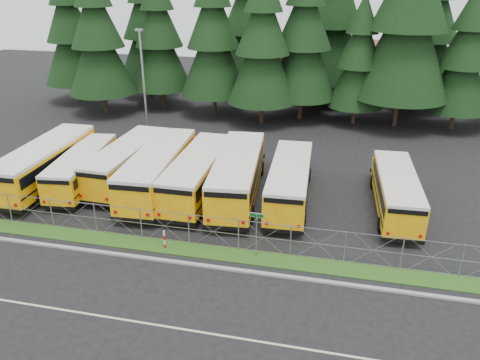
% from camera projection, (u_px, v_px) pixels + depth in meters
% --- Properties ---
extents(ground, '(120.00, 120.00, 0.00)m').
position_uv_depth(ground, '(210.00, 237.00, 28.54)').
color(ground, black).
rests_on(ground, ground).
extents(curb, '(50.00, 0.25, 0.12)m').
position_uv_depth(curb, '(195.00, 265.00, 25.76)').
color(curb, gray).
rests_on(curb, ground).
extents(grass_verge, '(50.00, 1.40, 0.06)m').
position_uv_depth(grass_verge, '(202.00, 251.00, 27.01)').
color(grass_verge, '#1B4513').
rests_on(grass_verge, ground).
extents(road_lane_line, '(50.00, 0.12, 0.01)m').
position_uv_depth(road_lane_line, '(162.00, 326.00, 21.43)').
color(road_lane_line, beige).
rests_on(road_lane_line, ground).
extents(chainlink_fence, '(44.00, 0.10, 2.00)m').
position_uv_depth(chainlink_fence, '(205.00, 231.00, 27.23)').
color(chainlink_fence, gray).
rests_on(chainlink_fence, ground).
extents(brick_building, '(22.00, 10.00, 6.00)m').
position_uv_depth(brick_building, '(337.00, 67.00, 61.62)').
color(brick_building, brown).
rests_on(brick_building, ground).
extents(bus_0, '(3.13, 12.26, 3.20)m').
position_uv_depth(bus_0, '(49.00, 164.00, 34.95)').
color(bus_0, orange).
rests_on(bus_0, ground).
extents(bus_1, '(3.68, 10.54, 2.70)m').
position_uv_depth(bus_1, '(85.00, 168.00, 34.81)').
color(bus_1, orange).
rests_on(bus_1, ground).
extents(bus_2, '(3.13, 11.42, 2.97)m').
position_uv_depth(bus_2, '(129.00, 162.00, 35.51)').
color(bus_2, orange).
rests_on(bus_2, ground).
extents(bus_3, '(3.51, 12.44, 3.23)m').
position_uv_depth(bus_3, '(160.00, 170.00, 33.80)').
color(bus_3, orange).
rests_on(bus_3, ground).
extents(bus_4, '(2.80, 11.77, 3.08)m').
position_uv_depth(bus_4, '(200.00, 174.00, 33.34)').
color(bus_4, orange).
rests_on(bus_4, ground).
extents(bus_5, '(4.02, 12.57, 3.24)m').
position_uv_depth(bus_5, '(238.00, 175.00, 32.95)').
color(bus_5, orange).
rests_on(bus_5, ground).
extents(bus_6, '(3.10, 11.32, 2.94)m').
position_uv_depth(bus_6, '(290.00, 182.00, 32.27)').
color(bus_6, orange).
rests_on(bus_6, ground).
extents(bus_east, '(2.90, 10.60, 2.76)m').
position_uv_depth(bus_east, '(395.00, 192.00, 31.08)').
color(bus_east, orange).
rests_on(bus_east, ground).
extents(street_sign, '(0.84, 0.55, 2.81)m').
position_uv_depth(street_sign, '(256.00, 226.00, 25.72)').
color(street_sign, gray).
rests_on(street_sign, ground).
extents(striped_bollard, '(0.11, 0.11, 1.20)m').
position_uv_depth(striped_bollard, '(164.00, 240.00, 27.07)').
color(striped_bollard, '#B20C0C').
rests_on(striped_bollard, ground).
extents(light_standard, '(0.70, 0.35, 10.14)m').
position_uv_depth(light_standard, '(144.00, 82.00, 42.33)').
color(light_standard, gray).
rests_on(light_standard, ground).
extents(conifer_0, '(7.14, 7.14, 15.80)m').
position_uv_depth(conifer_0, '(71.00, 34.00, 54.25)').
color(conifer_0, black).
rests_on(conifer_0, ground).
extents(conifer_1, '(7.26, 7.26, 16.06)m').
position_uv_depth(conifer_1, '(98.00, 39.00, 49.43)').
color(conifer_1, black).
rests_on(conifer_1, ground).
extents(conifer_2, '(6.93, 6.93, 15.33)m').
position_uv_depth(conifer_2, '(159.00, 39.00, 52.07)').
color(conifer_2, black).
rests_on(conifer_2, ground).
extents(conifer_3, '(7.28, 7.28, 16.11)m').
position_uv_depth(conifer_3, '(213.00, 40.00, 48.93)').
color(conifer_3, black).
rests_on(conifer_3, ground).
extents(conifer_4, '(7.14, 7.14, 15.78)m').
position_uv_depth(conifer_4, '(263.00, 46.00, 46.15)').
color(conifer_4, black).
rests_on(conifer_4, ground).
extents(conifer_5, '(7.44, 7.44, 16.45)m').
position_uv_depth(conifer_5, '(304.00, 40.00, 47.44)').
color(conifer_5, black).
rests_on(conifer_5, ground).
extents(conifer_6, '(5.86, 5.86, 12.96)m').
position_uv_depth(conifer_6, '(359.00, 61.00, 46.63)').
color(conifer_6, black).
rests_on(conifer_6, ground).
extents(conifer_7, '(9.51, 9.51, 21.03)m').
position_uv_depth(conifer_7, '(409.00, 19.00, 44.10)').
color(conifer_7, black).
rests_on(conifer_7, ground).
extents(conifer_8, '(6.21, 6.21, 13.73)m').
position_uv_depth(conifer_8, '(464.00, 61.00, 44.68)').
color(conifer_8, black).
rests_on(conifer_8, ground).
extents(conifer_10, '(7.19, 7.19, 15.90)m').
position_uv_depth(conifer_10, '(146.00, 31.00, 56.47)').
color(conifer_10, black).
rests_on(conifer_10, ground).
extents(conifer_11, '(7.81, 7.81, 17.28)m').
position_uv_depth(conifer_11, '(247.00, 26.00, 55.33)').
color(conifer_11, black).
rests_on(conifer_11, ground).
extents(conifer_12, '(8.84, 8.84, 19.54)m').
position_uv_depth(conifer_12, '(332.00, 18.00, 52.67)').
color(conifer_12, black).
rests_on(conifer_12, ground).
extents(conifer_13, '(7.64, 7.64, 16.89)m').
position_uv_depth(conifer_13, '(431.00, 33.00, 50.92)').
color(conifer_13, black).
rests_on(conifer_13, ground).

